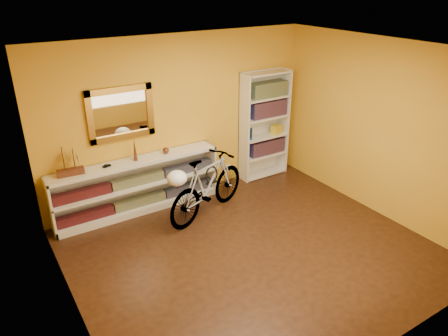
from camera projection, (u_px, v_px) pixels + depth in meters
floor at (252, 251)px, 5.64m from camera, size 4.50×4.00×0.01m
ceiling at (259, 52)px, 4.55m from camera, size 4.50×4.00×0.01m
back_wall at (180, 119)px, 6.64m from camera, size 4.50×0.01×2.60m
left_wall at (62, 213)px, 4.00m from camera, size 0.01×4.00×2.60m
right_wall at (379, 129)px, 6.19m from camera, size 0.01×4.00×2.60m
gilt_mirror at (121, 114)px, 6.04m from camera, size 0.98×0.06×0.78m
wall_socket at (228, 167)px, 7.50m from camera, size 0.09×0.02×0.09m
console_unit at (138, 186)px, 6.44m from camera, size 2.60×0.35×0.85m
cd_row_lower at (140, 201)px, 6.53m from camera, size 2.50×0.13×0.14m
cd_row_upper at (138, 180)px, 6.38m from camera, size 2.50×0.13×0.14m
model_ship at (69, 161)px, 5.72m from camera, size 0.37×0.16×0.43m
toy_car at (107, 167)px, 6.05m from camera, size 0.00×0.00×0.00m
bronze_ornament at (135, 149)px, 6.19m from camera, size 0.06×0.06×0.36m
decorative_orb at (166, 151)px, 6.49m from camera, size 0.10×0.10×0.10m
bookcase at (264, 125)px, 7.41m from camera, size 0.90×0.30×1.90m
book_row_a at (266, 146)px, 7.60m from camera, size 0.70×0.22×0.26m
book_row_b at (267, 108)px, 7.31m from camera, size 0.70×0.22×0.28m
book_row_c at (268, 89)px, 7.17m from camera, size 0.70×0.22×0.25m
travel_mug at (250, 134)px, 7.27m from camera, size 0.09×0.09×0.20m
red_tin at (255, 93)px, 7.09m from camera, size 0.18×0.18×0.18m
yellow_bag at (277, 129)px, 7.55m from camera, size 0.23×0.18×0.15m
bicycle at (208, 186)px, 6.31m from camera, size 0.97×1.71×0.98m
helmet at (177, 178)px, 5.70m from camera, size 0.28×0.27×0.21m
u_lock at (212, 175)px, 6.32m from camera, size 0.21×0.02×0.21m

